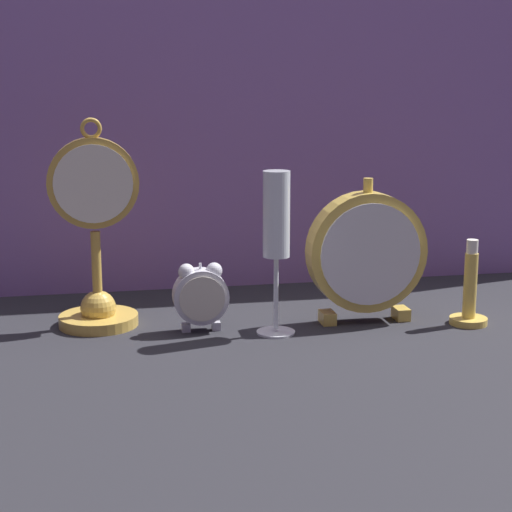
{
  "coord_description": "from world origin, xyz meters",
  "views": [
    {
      "loc": [
        -0.23,
        -1.09,
        0.36
      ],
      "look_at": [
        0.0,
        0.08,
        0.1
      ],
      "focal_mm": 60.0,
      "sensor_mm": 36.0,
      "label": 1
    }
  ],
  "objects_px": {
    "champagne_flute": "(276,228)",
    "brass_candlestick": "(470,298)",
    "mantel_clock_silver": "(367,253)",
    "alarm_clock_twin_bell": "(201,294)",
    "pocket_watch_on_stand": "(96,250)"
  },
  "relations": [
    {
      "from": "alarm_clock_twin_bell",
      "to": "champagne_flute",
      "type": "xyz_separation_m",
      "value": [
        0.1,
        -0.03,
        0.1
      ]
    },
    {
      "from": "champagne_flute",
      "to": "brass_candlestick",
      "type": "xyz_separation_m",
      "value": [
        0.29,
        -0.01,
        -0.11
      ]
    },
    {
      "from": "mantel_clock_silver",
      "to": "brass_candlestick",
      "type": "height_order",
      "value": "mantel_clock_silver"
    },
    {
      "from": "pocket_watch_on_stand",
      "to": "mantel_clock_silver",
      "type": "height_order",
      "value": "pocket_watch_on_stand"
    },
    {
      "from": "champagne_flute",
      "to": "brass_candlestick",
      "type": "relative_size",
      "value": 1.83
    },
    {
      "from": "mantel_clock_silver",
      "to": "champagne_flute",
      "type": "distance_m",
      "value": 0.15
    },
    {
      "from": "pocket_watch_on_stand",
      "to": "mantel_clock_silver",
      "type": "xyz_separation_m",
      "value": [
        0.39,
        -0.06,
        -0.01
      ]
    },
    {
      "from": "brass_candlestick",
      "to": "champagne_flute",
      "type": "bearing_deg",
      "value": 177.91
    },
    {
      "from": "mantel_clock_silver",
      "to": "champagne_flute",
      "type": "bearing_deg",
      "value": -167.71
    },
    {
      "from": "alarm_clock_twin_bell",
      "to": "brass_candlestick",
      "type": "height_order",
      "value": "brass_candlestick"
    },
    {
      "from": "pocket_watch_on_stand",
      "to": "champagne_flute",
      "type": "xyz_separation_m",
      "value": [
        0.24,
        -0.09,
        0.04
      ]
    },
    {
      "from": "mantel_clock_silver",
      "to": "brass_candlestick",
      "type": "bearing_deg",
      "value": -15.88
    },
    {
      "from": "pocket_watch_on_stand",
      "to": "brass_candlestick",
      "type": "distance_m",
      "value": 0.54
    },
    {
      "from": "alarm_clock_twin_bell",
      "to": "mantel_clock_silver",
      "type": "relative_size",
      "value": 0.47
    },
    {
      "from": "mantel_clock_silver",
      "to": "champagne_flute",
      "type": "relative_size",
      "value": 0.93
    }
  ]
}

